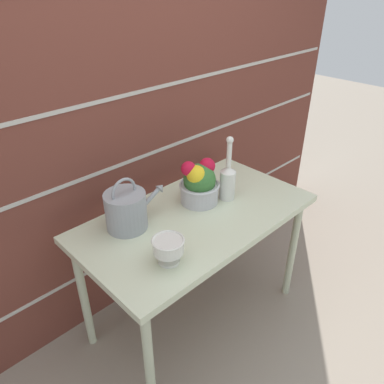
{
  "coord_description": "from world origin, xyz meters",
  "views": [
    {
      "loc": [
        -1.12,
        -1.12,
        1.82
      ],
      "look_at": [
        0.0,
        0.03,
        0.86
      ],
      "focal_mm": 35.0,
      "sensor_mm": 36.0,
      "label": 1
    }
  ],
  "objects_px": {
    "watering_can": "(127,210)",
    "flower_planter": "(199,183)",
    "glass_decanter": "(228,179)",
    "crystal_pedestal_bowl": "(168,247)"
  },
  "relations": [
    {
      "from": "watering_can",
      "to": "flower_planter",
      "type": "relative_size",
      "value": 1.39
    },
    {
      "from": "watering_can",
      "to": "flower_planter",
      "type": "height_order",
      "value": "watering_can"
    },
    {
      "from": "flower_planter",
      "to": "glass_decanter",
      "type": "distance_m",
      "value": 0.16
    },
    {
      "from": "watering_can",
      "to": "glass_decanter",
      "type": "distance_m",
      "value": 0.57
    },
    {
      "from": "crystal_pedestal_bowl",
      "to": "flower_planter",
      "type": "relative_size",
      "value": 0.57
    },
    {
      "from": "flower_planter",
      "to": "glass_decanter",
      "type": "relative_size",
      "value": 0.68
    },
    {
      "from": "watering_can",
      "to": "flower_planter",
      "type": "bearing_deg",
      "value": -10.78
    },
    {
      "from": "watering_can",
      "to": "glass_decanter",
      "type": "bearing_deg",
      "value": -16.18
    },
    {
      "from": "watering_can",
      "to": "flower_planter",
      "type": "distance_m",
      "value": 0.42
    },
    {
      "from": "flower_planter",
      "to": "glass_decanter",
      "type": "xyz_separation_m",
      "value": [
        0.13,
        -0.08,
        0.0
      ]
    }
  ]
}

